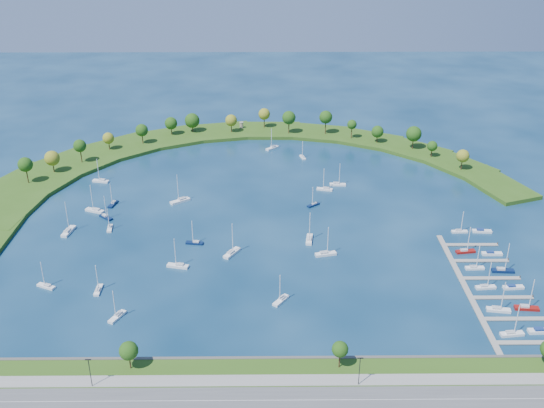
{
  "coord_description": "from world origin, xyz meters",
  "views": [
    {
      "loc": [
        2.74,
        -262.03,
        133.39
      ],
      "look_at": [
        5.0,
        5.0,
        4.0
      ],
      "focal_mm": 41.72,
      "sensor_mm": 36.0,
      "label": 1
    }
  ],
  "objects_px": {
    "moored_boat_17": "(106,216)",
    "docked_boat_5": "(513,287)",
    "moored_boat_18": "(195,242)",
    "moored_boat_6": "(180,200)",
    "moored_boat_2": "(232,252)",
    "docked_boat_9": "(492,253)",
    "moored_boat_15": "(113,203)",
    "docked_boat_3": "(527,307)",
    "dock_system": "(485,288)",
    "docked_boat_7": "(503,270)",
    "docked_boat_2": "(498,309)",
    "docked_boat_11": "(482,231)",
    "moored_boat_19": "(46,285)",
    "moored_boat_14": "(309,239)",
    "moored_boat_0": "(117,316)",
    "moored_boat_13": "(101,180)",
    "docked_boat_4": "(486,286)",
    "harbor_tower": "(241,125)",
    "docked_boat_8": "(465,251)",
    "moored_boat_1": "(95,210)",
    "docked_boat_6": "(475,267)",
    "moored_boat_4": "(303,157)",
    "moored_boat_16": "(326,253)",
    "moored_boat_20": "(325,189)",
    "docked_boat_10": "(459,231)",
    "docked_boat_0": "(512,333)",
    "docked_boat_1": "(541,331)",
    "moored_boat_3": "(68,231)",
    "moored_boat_11": "(313,204)",
    "moored_boat_8": "(178,265)",
    "moored_boat_12": "(272,147)",
    "moored_boat_7": "(110,228)",
    "moored_boat_5": "(281,299)"
  },
  "relations": [
    {
      "from": "moored_boat_20",
      "to": "docked_boat_3",
      "type": "bearing_deg",
      "value": 134.3
    },
    {
      "from": "moored_boat_3",
      "to": "docked_boat_0",
      "type": "relative_size",
      "value": 1.22
    },
    {
      "from": "moored_boat_4",
      "to": "moored_boat_16",
      "type": "height_order",
      "value": "moored_boat_16"
    },
    {
      "from": "moored_boat_5",
      "to": "moored_boat_16",
      "type": "relative_size",
      "value": 0.9
    },
    {
      "from": "moored_boat_6",
      "to": "moored_boat_14",
      "type": "xyz_separation_m",
      "value": [
        60.5,
        -39.07,
        -0.05
      ]
    },
    {
      "from": "docked_boat_1",
      "to": "docked_boat_3",
      "type": "bearing_deg",
      "value": 88.32
    },
    {
      "from": "moored_boat_1",
      "to": "docked_boat_2",
      "type": "xyz_separation_m",
      "value": [
        164.21,
        -81.18,
        -0.04
      ]
    },
    {
      "from": "moored_boat_15",
      "to": "moored_boat_18",
      "type": "distance_m",
      "value": 57.99
    },
    {
      "from": "docked_boat_3",
      "to": "docked_boat_10",
      "type": "height_order",
      "value": "docked_boat_3"
    },
    {
      "from": "harbor_tower",
      "to": "docked_boat_8",
      "type": "xyz_separation_m",
      "value": [
        98.93,
        -154.06,
        -3.14
      ]
    },
    {
      "from": "moored_boat_6",
      "to": "moored_boat_16",
      "type": "distance_m",
      "value": 84.1
    },
    {
      "from": "moored_boat_13",
      "to": "docked_boat_6",
      "type": "relative_size",
      "value": 1.15
    },
    {
      "from": "moored_boat_14",
      "to": "docked_boat_10",
      "type": "distance_m",
      "value": 67.4
    },
    {
      "from": "dock_system",
      "to": "moored_boat_1",
      "type": "bearing_deg",
      "value": 157.92
    },
    {
      "from": "docked_boat_3",
      "to": "dock_system",
      "type": "bearing_deg",
      "value": 134.16
    },
    {
      "from": "moored_boat_15",
      "to": "moored_boat_16",
      "type": "distance_m",
      "value": 109.93
    },
    {
      "from": "moored_boat_5",
      "to": "docked_boat_7",
      "type": "xyz_separation_m",
      "value": [
        88.32,
        19.73,
        0.03
      ]
    },
    {
      "from": "docked_boat_1",
      "to": "docked_boat_6",
      "type": "bearing_deg",
      "value": 102.76
    },
    {
      "from": "moored_boat_2",
      "to": "moored_boat_17",
      "type": "distance_m",
      "value": 68.69
    },
    {
      "from": "docked_boat_2",
      "to": "docked_boat_11",
      "type": "xyz_separation_m",
      "value": [
        12.36,
        59.36,
        -0.29
      ]
    },
    {
      "from": "moored_boat_1",
      "to": "moored_boat_6",
      "type": "relative_size",
      "value": 0.93
    },
    {
      "from": "moored_boat_11",
      "to": "moored_boat_19",
      "type": "relative_size",
      "value": 0.91
    },
    {
      "from": "moored_boat_15",
      "to": "moored_boat_8",
      "type": "bearing_deg",
      "value": 46.65
    },
    {
      "from": "harbor_tower",
      "to": "moored_boat_17",
      "type": "distance_m",
      "value": 134.65
    },
    {
      "from": "docked_boat_1",
      "to": "docked_boat_2",
      "type": "bearing_deg",
      "value": 128.47
    },
    {
      "from": "moored_boat_13",
      "to": "docked_boat_4",
      "type": "relative_size",
      "value": 1.13
    },
    {
      "from": "moored_boat_14",
      "to": "docked_boat_3",
      "type": "xyz_separation_m",
      "value": [
        75.12,
        -51.39,
        -0.02
      ]
    },
    {
      "from": "moored_boat_7",
      "to": "moored_boat_5",
      "type": "bearing_deg",
      "value": 46.24
    },
    {
      "from": "moored_boat_1",
      "to": "docked_boat_3",
      "type": "height_order",
      "value": "moored_boat_1"
    },
    {
      "from": "moored_boat_17",
      "to": "docked_boat_5",
      "type": "height_order",
      "value": "moored_boat_17"
    },
    {
      "from": "moored_boat_15",
      "to": "docked_boat_1",
      "type": "distance_m",
      "value": 195.77
    },
    {
      "from": "moored_boat_12",
      "to": "docked_boat_11",
      "type": "distance_m",
      "value": 139.04
    },
    {
      "from": "moored_boat_6",
      "to": "docked_boat_5",
      "type": "height_order",
      "value": "moored_boat_6"
    },
    {
      "from": "moored_boat_18",
      "to": "docked_boat_7",
      "type": "relative_size",
      "value": 0.85
    },
    {
      "from": "moored_boat_14",
      "to": "moored_boat_0",
      "type": "bearing_deg",
      "value": 134.9
    },
    {
      "from": "moored_boat_1",
      "to": "docked_boat_3",
      "type": "relative_size",
      "value": 1.09
    },
    {
      "from": "moored_boat_8",
      "to": "docked_boat_9",
      "type": "distance_m",
      "value": 129.45
    },
    {
      "from": "moored_boat_6",
      "to": "docked_boat_7",
      "type": "bearing_deg",
      "value": 118.05
    },
    {
      "from": "moored_boat_20",
      "to": "docked_boat_10",
      "type": "bearing_deg",
      "value": 153.48
    },
    {
      "from": "moored_boat_18",
      "to": "moored_boat_6",
      "type": "bearing_deg",
      "value": -66.81
    },
    {
      "from": "docked_boat_0",
      "to": "docked_boat_6",
      "type": "xyz_separation_m",
      "value": [
        0.01,
        42.5,
        -0.02
      ]
    },
    {
      "from": "moored_boat_2",
      "to": "docked_boat_9",
      "type": "xyz_separation_m",
      "value": [
        108.03,
        -1.3,
        -0.34
      ]
    },
    {
      "from": "moored_boat_0",
      "to": "docked_boat_6",
      "type": "distance_m",
      "value": 139.46
    },
    {
      "from": "moored_boat_6",
      "to": "docked_boat_7",
      "type": "height_order",
      "value": "moored_boat_6"
    },
    {
      "from": "moored_boat_1",
      "to": "docked_boat_8",
      "type": "height_order",
      "value": "moored_boat_1"
    },
    {
      "from": "moored_boat_18",
      "to": "docked_boat_10",
      "type": "height_order",
      "value": "moored_boat_18"
    },
    {
      "from": "moored_boat_12",
      "to": "docked_boat_0",
      "type": "xyz_separation_m",
      "value": [
        79.59,
        -177.58,
        -0.03
      ]
    },
    {
      "from": "docked_boat_1",
      "to": "docked_boat_2",
      "type": "relative_size",
      "value": 0.73
    },
    {
      "from": "moored_boat_19",
      "to": "docked_boat_3",
      "type": "height_order",
      "value": "docked_boat_3"
    },
    {
      "from": "docked_boat_1",
      "to": "docked_boat_8",
      "type": "relative_size",
      "value": 0.75
    }
  ]
}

